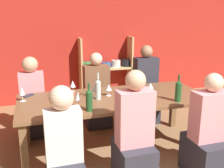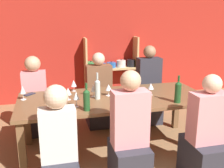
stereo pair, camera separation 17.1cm
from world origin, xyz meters
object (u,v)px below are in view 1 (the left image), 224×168
at_px(wine_bottle_green, 178,91).
at_px(person_near_c, 134,146).
at_px(wine_bottle_amber, 98,89).
at_px(person_far_c, 33,106).
at_px(person_near_a, 64,157).
at_px(cell_phone, 28,96).
at_px(wine_glass_red_c, 150,86).
at_px(wine_glass_empty_c, 69,92).
at_px(person_far_b, 145,93).
at_px(shelf_unit, 105,75).
at_px(wine_glass_white_b, 78,97).
at_px(person_far_a, 97,99).
at_px(wine_glass_empty_a, 109,88).
at_px(person_near_b, 208,140).
at_px(dining_table, 114,103).
at_px(wine_glass_red_b, 73,84).
at_px(wine_glass_empty_b, 133,84).
at_px(wine_glass_white_a, 94,89).
at_px(wine_bottle_dark, 89,100).
at_px(wine_glass_red_a, 22,92).

height_order(wine_bottle_green, person_near_c, person_near_c).
distance_m(wine_bottle_amber, person_far_c, 1.18).
distance_m(wine_bottle_amber, person_near_a, 1.02).
relative_size(cell_phone, person_near_a, 0.14).
bearing_deg(wine_glass_red_c, wine_glass_empty_c, 176.57).
xyz_separation_m(cell_phone, person_far_b, (1.84, 0.40, -0.26)).
relative_size(shelf_unit, person_far_b, 1.02).
bearing_deg(wine_glass_white_b, person_far_a, 66.39).
height_order(person_near_c, person_far_c, person_near_c).
bearing_deg(wine_bottle_green, wine_glass_empty_a, 148.01).
bearing_deg(person_near_b, person_near_c, 177.82).
height_order(dining_table, wine_glass_white_b, wine_glass_white_b).
xyz_separation_m(wine_glass_red_b, wine_glass_empty_c, (-0.10, -0.35, -0.00)).
relative_size(wine_glass_empty_b, person_far_c, 0.13).
distance_m(wine_bottle_green, wine_bottle_amber, 0.98).
bearing_deg(wine_glass_empty_c, person_near_c, -59.39).
relative_size(wine_glass_red_b, wine_glass_red_c, 0.99).
bearing_deg(person_near_b, wine_glass_white_a, 137.85).
relative_size(wine_glass_empty_b, person_near_c, 0.12).
bearing_deg(wine_glass_white_a, wine_glass_red_c, -8.10).
xyz_separation_m(wine_glass_white_b, cell_phone, (-0.55, 0.61, -0.12)).
bearing_deg(person_far_c, wine_glass_red_c, 152.13).
bearing_deg(person_near_a, wine_glass_empty_b, 41.65).
height_order(wine_glass_red_c, wine_glass_white_b, wine_glass_white_b).
height_order(shelf_unit, person_near_b, shelf_unit).
bearing_deg(wine_glass_white_a, wine_glass_red_b, 124.96).
xyz_separation_m(wine_glass_white_b, wine_glass_empty_c, (-0.07, 0.28, -0.02)).
bearing_deg(person_far_b, wine_glass_red_b, 17.14).
bearing_deg(person_far_a, wine_glass_white_b, 66.39).
relative_size(wine_glass_empty_a, wine_glass_white_b, 0.83).
xyz_separation_m(wine_bottle_dark, wine_glass_red_a, (-0.71, 0.56, -0.01)).
relative_size(dining_table, wine_glass_red_c, 15.05).
height_order(wine_bottle_green, person_near_a, person_near_a).
bearing_deg(wine_bottle_dark, dining_table, 42.76).
height_order(wine_glass_red_c, wine_glass_white_a, wine_glass_white_a).
distance_m(shelf_unit, person_near_a, 3.06).
bearing_deg(wine_bottle_green, person_near_b, -77.51).
xyz_separation_m(wine_glass_white_b, person_far_b, (1.29, 1.02, -0.38)).
height_order(wine_glass_red_c, person_far_b, person_far_b).
xyz_separation_m(wine_bottle_green, wine_glass_white_b, (-1.20, 0.14, -0.01)).
bearing_deg(person_far_b, shelf_unit, -75.27).
bearing_deg(person_far_c, wine_bottle_green, 145.90).
relative_size(dining_table, wine_glass_empty_a, 15.90).
relative_size(wine_bottle_amber, person_far_b, 0.26).
bearing_deg(person_far_a, wine_glass_empty_b, 116.35).
xyz_separation_m(wine_glass_empty_a, wine_glass_empty_b, (0.37, 0.09, 0.00)).
distance_m(person_near_b, person_far_b, 1.65).
distance_m(person_far_a, person_far_b, 0.82).
bearing_deg(cell_phone, wine_glass_empty_a, -16.37).
relative_size(wine_glass_empty_c, person_near_a, 0.13).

